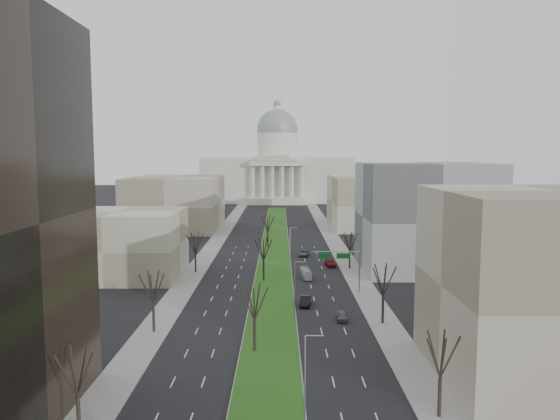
{
  "coord_description": "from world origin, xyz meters",
  "views": [
    {
      "loc": [
        1.31,
        -29.87,
        26.25
      ],
      "look_at": [
        1.39,
        110.91,
        11.52
      ],
      "focal_mm": 35.0,
      "sensor_mm": 36.0,
      "label": 1
    }
  ],
  "objects_px": {
    "car_black": "(306,301)",
    "box_van": "(306,273)",
    "car_red": "(330,263)",
    "car_grey_far": "(304,253)",
    "car_grey_near": "(342,316)"
  },
  "relations": [
    {
      "from": "car_red",
      "to": "box_van",
      "type": "bearing_deg",
      "value": -122.0
    },
    {
      "from": "car_grey_near",
      "to": "box_van",
      "type": "bearing_deg",
      "value": 100.95
    },
    {
      "from": "car_grey_near",
      "to": "car_red",
      "type": "relative_size",
      "value": 0.77
    },
    {
      "from": "car_black",
      "to": "car_red",
      "type": "xyz_separation_m",
      "value": [
        7.29,
        32.96,
        -0.04
      ]
    },
    {
      "from": "car_grey_near",
      "to": "car_grey_far",
      "type": "height_order",
      "value": "car_grey_far"
    },
    {
      "from": "car_black",
      "to": "car_grey_far",
      "type": "height_order",
      "value": "car_black"
    },
    {
      "from": "car_red",
      "to": "car_grey_near",
      "type": "bearing_deg",
      "value": -97.01
    },
    {
      "from": "car_grey_far",
      "to": "box_van",
      "type": "distance_m",
      "value": 24.69
    },
    {
      "from": "car_red",
      "to": "car_grey_far",
      "type": "relative_size",
      "value": 1.01
    },
    {
      "from": "car_black",
      "to": "box_van",
      "type": "bearing_deg",
      "value": 94.35
    },
    {
      "from": "car_grey_far",
      "to": "box_van",
      "type": "relative_size",
      "value": 0.74
    },
    {
      "from": "car_grey_near",
      "to": "car_grey_far",
      "type": "relative_size",
      "value": 0.78
    },
    {
      "from": "car_grey_far",
      "to": "car_red",
      "type": "bearing_deg",
      "value": -59.83
    },
    {
      "from": "box_van",
      "to": "car_grey_far",
      "type": "bearing_deg",
      "value": 83.77
    },
    {
      "from": "car_red",
      "to": "car_grey_far",
      "type": "xyz_separation_m",
      "value": [
        -5.53,
        12.79,
        -0.04
      ]
    }
  ]
}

